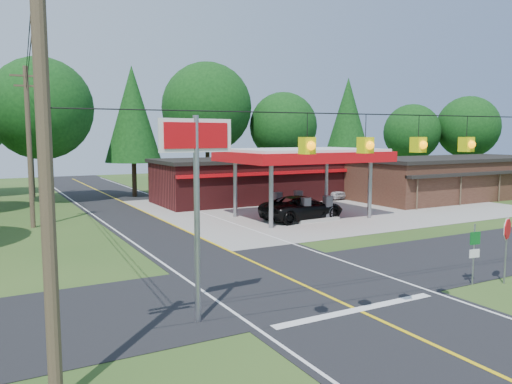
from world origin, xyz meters
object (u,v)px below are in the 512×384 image
sedan_car (325,191)px  suv_car (302,208)px  octagonal_stop_sign (507,234)px  big_stop_sign (197,172)px  gas_canopy (302,157)px

sedan_car → suv_car: bearing=-144.6°
octagonal_stop_sign → big_stop_sign: bearing=170.4°
gas_canopy → sedan_car: size_ratio=2.64×
big_stop_sign → octagonal_stop_sign: bearing=-9.6°
gas_canopy → sedan_car: gas_canopy is taller
big_stop_sign → suv_car: bearing=46.5°
suv_car → big_stop_sign: bearing=131.4°
gas_canopy → suv_car: 3.56m
sedan_car → octagonal_stop_sign: octagonal_stop_sign is taller
sedan_car → octagonal_stop_sign: 26.99m
sedan_car → big_stop_sign: (-22.00, -23.01, 3.99)m
gas_canopy → big_stop_sign: big_stop_sign is taller
suv_car → big_stop_sign: 19.97m
sedan_car → big_stop_sign: size_ratio=0.63×
suv_car → sedan_car: size_ratio=1.50×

